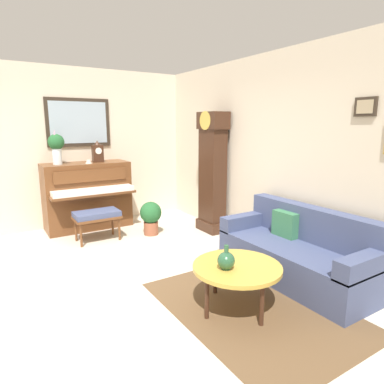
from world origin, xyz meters
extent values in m
cube|color=beige|center=(0.00, 0.00, -0.05)|extent=(6.40, 6.00, 0.10)
cube|color=beige|center=(-2.60, 0.00, 1.40)|extent=(0.10, 4.90, 2.80)
cube|color=#33281E|center=(-2.54, 0.38, 1.85)|extent=(0.03, 1.10, 0.84)
cube|color=#9EB2C1|center=(-2.52, 0.38, 1.85)|extent=(0.01, 0.98, 0.72)
cube|color=beige|center=(0.00, 2.40, 1.40)|extent=(5.30, 0.10, 2.80)
cube|color=#33281E|center=(1.55, 2.33, 2.00)|extent=(0.24, 0.03, 0.20)
cube|color=tan|center=(1.55, 2.32, 2.00)|extent=(0.18, 0.01, 0.14)
cube|color=brown|center=(1.36, 1.03, 0.00)|extent=(2.10, 1.50, 0.01)
cube|color=brown|center=(-2.25, 0.38, 0.58)|extent=(0.60, 1.44, 1.17)
cube|color=brown|center=(-1.82, 0.38, 0.68)|extent=(0.28, 1.38, 0.04)
cube|color=white|center=(-1.82, 0.38, 0.74)|extent=(0.26, 1.32, 0.08)
cube|color=brown|center=(-1.93, 0.38, 0.98)|extent=(0.03, 1.20, 0.20)
cube|color=brown|center=(-1.46, 0.30, 0.38)|extent=(0.42, 0.70, 0.04)
cube|color=#424C70|center=(-1.46, 0.30, 0.44)|extent=(0.40, 0.68, 0.08)
cylinder|color=brown|center=(-1.30, 0.00, 0.18)|extent=(0.04, 0.04, 0.36)
cylinder|color=brown|center=(-1.30, 0.60, 0.18)|extent=(0.04, 0.04, 0.36)
cylinder|color=brown|center=(-1.62, 0.00, 0.18)|extent=(0.04, 0.04, 0.36)
cylinder|color=brown|center=(-1.62, 0.60, 0.18)|extent=(0.04, 0.04, 0.36)
cube|color=#3D2316|center=(-0.92, 2.14, 0.09)|extent=(0.52, 0.34, 0.18)
cube|color=#3D2316|center=(-0.92, 2.14, 0.89)|extent=(0.44, 0.28, 1.78)
cube|color=#3D2316|center=(-0.92, 2.14, 1.88)|extent=(0.52, 0.32, 0.28)
cylinder|color=gold|center=(-0.92, 1.99, 1.88)|extent=(0.30, 0.02, 0.30)
cylinder|color=gold|center=(-0.92, 2.09, 0.95)|extent=(0.03, 0.03, 0.70)
cube|color=#424C70|center=(1.12, 1.88, 0.21)|extent=(1.90, 0.80, 0.42)
cube|color=#424C70|center=(1.12, 2.18, 0.62)|extent=(1.90, 0.20, 0.44)
cube|color=#424C70|center=(0.26, 1.88, 0.50)|extent=(0.18, 0.80, 0.20)
cube|color=#424C70|center=(1.98, 1.88, 0.50)|extent=(0.18, 0.80, 0.20)
cube|color=#38754C|center=(0.82, 2.02, 0.58)|extent=(0.34, 0.12, 0.32)
cylinder|color=gold|center=(1.27, 0.88, 0.44)|extent=(0.88, 0.88, 0.04)
torus|color=#3D2316|center=(1.27, 0.88, 0.44)|extent=(0.88, 0.88, 0.04)
cylinder|color=#3D2316|center=(1.27, 1.24, 0.21)|extent=(0.04, 0.04, 0.42)
cylinder|color=#3D2316|center=(1.63, 0.88, 0.21)|extent=(0.04, 0.04, 0.42)
cylinder|color=#3D2316|center=(1.27, 0.52, 0.21)|extent=(0.04, 0.04, 0.42)
cylinder|color=#3D2316|center=(0.91, 0.88, 0.21)|extent=(0.04, 0.04, 0.42)
cube|color=#3D2316|center=(-2.23, 0.59, 1.32)|extent=(0.12, 0.18, 0.30)
cylinder|color=white|center=(-2.17, 0.59, 1.37)|extent=(0.01, 0.11, 0.11)
cone|color=#3D2316|center=(-2.23, 0.59, 1.51)|extent=(0.10, 0.10, 0.08)
cylinder|color=silver|center=(-2.23, -0.08, 1.30)|extent=(0.15, 0.15, 0.26)
sphere|color=#235B2D|center=(-2.23, -0.08, 1.54)|extent=(0.26, 0.26, 0.26)
cone|color=#D199B7|center=(-2.20, -0.10, 1.67)|extent=(0.06, 0.06, 0.16)
cylinder|color=white|center=(-2.11, 0.40, 1.17)|extent=(0.12, 0.12, 0.01)
cylinder|color=white|center=(-2.11, 0.40, 1.20)|extent=(0.08, 0.08, 0.06)
cylinder|color=#234C33|center=(1.28, 0.74, 0.46)|extent=(0.09, 0.09, 0.01)
sphere|color=#285638|center=(1.28, 0.74, 0.54)|extent=(0.17, 0.17, 0.17)
cylinder|color=#285638|center=(1.28, 0.74, 0.66)|extent=(0.04, 0.04, 0.08)
cylinder|color=#935138|center=(-1.29, 1.15, 0.11)|extent=(0.24, 0.24, 0.22)
sphere|color=#235B2D|center=(-1.29, 1.15, 0.38)|extent=(0.36, 0.36, 0.36)
camera|label=1|loc=(3.65, -1.14, 1.82)|focal=31.37mm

